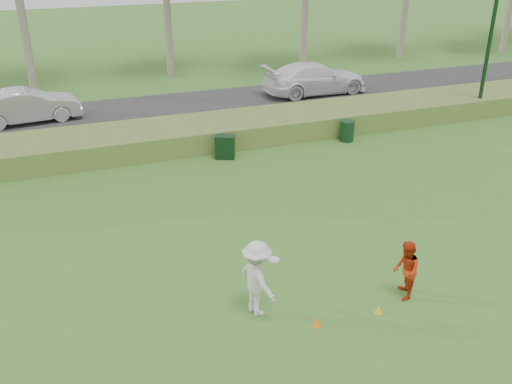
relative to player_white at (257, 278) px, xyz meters
name	(u,v)px	position (x,y,z in m)	size (l,w,h in m)	color
ground	(313,306)	(1.35, -0.26, -0.95)	(120.00, 120.00, 0.00)	#346A23
reed_strip	(190,134)	(1.35, 11.74, -0.50)	(80.00, 3.00, 0.90)	#55712D
park_road	(165,111)	(1.35, 16.74, -0.92)	(80.00, 6.00, 0.06)	#2D2D2D
player_white	(257,278)	(0.00, 0.00, 0.00)	(1.03, 1.37, 1.90)	silver
player_red	(406,270)	(3.61, -0.66, -0.19)	(0.74, 0.58, 1.52)	#BA2E10
cone_orange	(317,322)	(1.10, -0.96, -0.83)	(0.21, 0.21, 0.23)	orange
cone_yellow	(379,309)	(2.70, -1.03, -0.85)	(0.19, 0.19, 0.21)	yellow
utility_cabinet	(225,147)	(2.29, 9.76, -0.48)	(0.75, 0.47, 0.93)	black
trash_bin	(347,131)	(7.75, 9.86, -0.51)	(0.59, 0.59, 0.89)	black
car_mid	(27,106)	(-4.93, 17.14, -0.12)	(1.64, 4.70, 1.55)	silver
car_right	(315,78)	(9.70, 17.06, -0.06)	(2.32, 5.70, 1.66)	white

